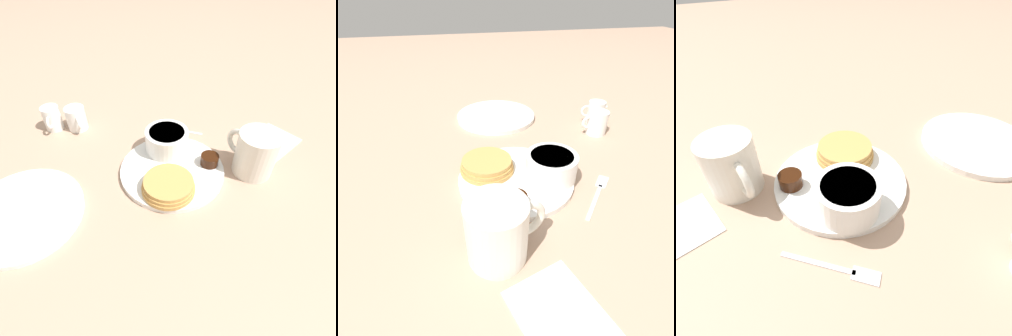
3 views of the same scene
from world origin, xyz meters
TOP-DOWN VIEW (x-y plane):
  - ground_plane at (0.00, 0.00)m, footprint 4.00×4.00m
  - plate at (0.00, 0.00)m, footprint 0.24×0.24m
  - pancake_stack at (-0.04, -0.05)m, footprint 0.11×0.11m
  - bowl at (0.02, 0.07)m, footprint 0.10×0.10m
  - syrup_cup at (0.08, -0.02)m, footprint 0.04×0.04m
  - butter_ramekin at (0.04, 0.08)m, footprint 0.04×0.04m
  - coffee_mug at (0.17, -0.07)m, footprint 0.09×0.13m
  - creamer_pitcher_near at (-0.16, 0.27)m, footprint 0.05×0.08m
  - creamer_pitcher_far at (-0.22, 0.30)m, footprint 0.05×0.07m
  - fork at (0.07, 0.15)m, footprint 0.12×0.10m
  - napkin at (0.28, -0.01)m, footprint 0.16×0.14m
  - far_plate at (-0.32, 0.02)m, footprint 0.23×0.23m

SIDE VIEW (x-z plane):
  - ground_plane at x=0.00m, z-range 0.00..0.00m
  - fork at x=0.07m, z-range 0.00..0.00m
  - napkin at x=0.28m, z-range 0.00..0.00m
  - plate at x=0.00m, z-range 0.00..0.01m
  - far_plate at x=-0.32m, z-range 0.00..0.01m
  - syrup_cup at x=0.08m, z-range 0.01..0.04m
  - pancake_stack at x=-0.04m, z-range 0.01..0.04m
  - butter_ramekin at x=0.04m, z-range 0.01..0.05m
  - creamer_pitcher_near at x=-0.16m, z-range 0.00..0.07m
  - creamer_pitcher_far at x=-0.22m, z-range 0.00..0.07m
  - bowl at x=0.02m, z-range 0.01..0.07m
  - coffee_mug at x=0.17m, z-range 0.00..0.10m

